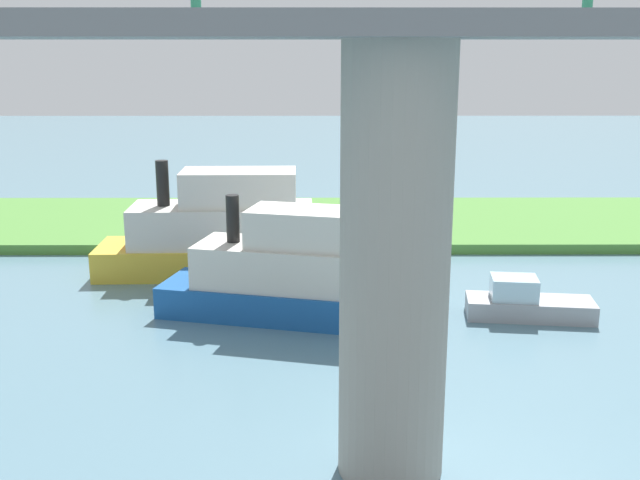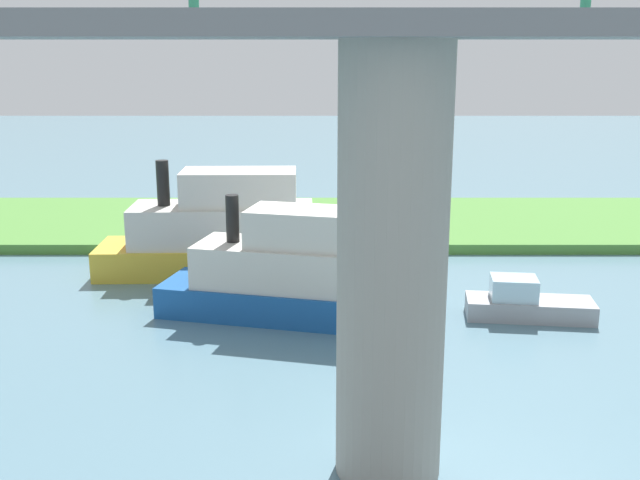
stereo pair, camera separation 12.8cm
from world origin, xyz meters
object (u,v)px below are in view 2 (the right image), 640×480
mooring_post (290,234)px  riverboat_paddlewheel (526,303)px  skiff_small (218,232)px  person_on_bank (309,219)px  motorboat_white (287,273)px  bridge_pylon (392,269)px

mooring_post → riverboat_paddlewheel: size_ratio=0.17×
mooring_post → skiff_small: skiff_small is taller
person_on_bank → motorboat_white: (0.62, 11.28, 0.46)m
person_on_bank → skiff_small: 6.86m
mooring_post → riverboat_paddlewheel: 12.98m
bridge_pylon → riverboat_paddlewheel: (-6.01, -10.40, -4.38)m
skiff_small → person_on_bank: bearing=-124.7°
person_on_bank → mooring_post: (0.86, 2.14, -0.30)m
person_on_bank → motorboat_white: motorboat_white is taller
person_on_bank → motorboat_white: bearing=86.8°
person_on_bank → motorboat_white: 11.31m
skiff_small → riverboat_paddlewheel: (-12.08, 5.84, -1.32)m
motorboat_white → riverboat_paddlewheel: motorboat_white is taller
bridge_pylon → motorboat_white: size_ratio=1.07×
mooring_post → bridge_pylon: bearing=98.8°
mooring_post → motorboat_white: size_ratio=0.09×
skiff_small → motorboat_white: (-3.27, 5.67, -0.20)m
riverboat_paddlewheel → person_on_bank: bearing=-54.4°
motorboat_white → riverboat_paddlewheel: (-8.81, 0.17, -1.12)m
bridge_pylon → motorboat_white: (2.80, -10.57, -3.27)m
person_on_bank → mooring_post: 2.33m
bridge_pylon → skiff_small: 17.61m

